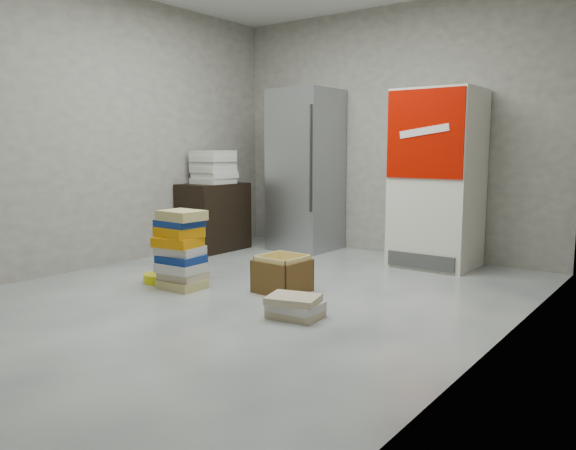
# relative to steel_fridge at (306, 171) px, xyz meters

# --- Properties ---
(ground) EXTENTS (5.00, 5.00, 0.00)m
(ground) POSITION_rel_steel_fridge_xyz_m (0.90, -2.13, -0.95)
(ground) COLOR silver
(ground) RESTS_ON ground
(room_shell) EXTENTS (4.04, 5.04, 2.82)m
(room_shell) POSITION_rel_steel_fridge_xyz_m (0.90, -2.13, 0.85)
(room_shell) COLOR #A49E94
(room_shell) RESTS_ON ground
(steel_fridge) EXTENTS (0.70, 0.72, 1.90)m
(steel_fridge) POSITION_rel_steel_fridge_xyz_m (0.00, 0.00, 0.00)
(steel_fridge) COLOR #9DA0A5
(steel_fridge) RESTS_ON ground
(coke_cooler) EXTENTS (0.80, 0.73, 1.80)m
(coke_cooler) POSITION_rel_steel_fridge_xyz_m (1.65, -0.01, -0.05)
(coke_cooler) COLOR silver
(coke_cooler) RESTS_ON ground
(wood_shelf) EXTENTS (0.50, 0.80, 0.80)m
(wood_shelf) POSITION_rel_steel_fridge_xyz_m (-0.83, -0.73, -0.55)
(wood_shelf) COLOR black
(wood_shelf) RESTS_ON ground
(supply_box_stack) EXTENTS (0.44, 0.43, 0.39)m
(supply_box_stack) POSITION_rel_steel_fridge_xyz_m (-0.82, -0.73, 0.04)
(supply_box_stack) COLOR beige
(supply_box_stack) RESTS_ON wood_shelf
(phonebook_stack_main) EXTENTS (0.42, 0.36, 0.68)m
(phonebook_stack_main) POSITION_rel_steel_fridge_xyz_m (0.26, -2.25, -0.61)
(phonebook_stack_main) COLOR tan
(phonebook_stack_main) RESTS_ON ground
(phonebook_stack_side) EXTENTS (0.42, 0.37, 0.16)m
(phonebook_stack_side) POSITION_rel_steel_fridge_xyz_m (1.56, -2.35, -0.87)
(phonebook_stack_side) COLOR tan
(phonebook_stack_side) RESTS_ON ground
(cardboard_box) EXTENTS (0.40, 0.40, 0.31)m
(cardboard_box) POSITION_rel_steel_fridge_xyz_m (1.04, -1.82, -0.82)
(cardboard_box) COLOR yellow
(cardboard_box) RESTS_ON ground
(bucket_lid) EXTENTS (0.35, 0.35, 0.08)m
(bucket_lid) POSITION_rel_steel_fridge_xyz_m (-0.07, -2.21, -0.91)
(bucket_lid) COLOR yellow
(bucket_lid) RESTS_ON ground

